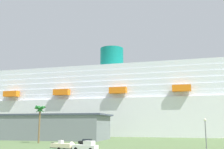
{
  "coord_description": "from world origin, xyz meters",
  "views": [
    {
      "loc": [
        28.25,
        -67.94,
        5.87
      ],
      "look_at": [
        -6.87,
        40.78,
        26.24
      ],
      "focal_mm": 44.38,
      "sensor_mm": 36.0,
      "label": 1
    }
  ],
  "objects_px": {
    "palm_tree": "(40,112)",
    "street_lamp": "(206,130)",
    "cruise_ship": "(190,105)",
    "pickup_truck": "(86,146)",
    "small_boat_on_trailer": "(65,146)",
    "parked_car_black_coupe": "(87,142)"
  },
  "relations": [
    {
      "from": "palm_tree",
      "to": "street_lamp",
      "type": "xyz_separation_m",
      "value": [
        48.5,
        -13.42,
        -4.78
      ]
    },
    {
      "from": "cruise_ship",
      "to": "palm_tree",
      "type": "relative_size",
      "value": 25.44
    },
    {
      "from": "cruise_ship",
      "to": "pickup_truck",
      "type": "relative_size",
      "value": 50.06
    },
    {
      "from": "small_boat_on_trailer",
      "to": "palm_tree",
      "type": "bearing_deg",
      "value": 136.12
    },
    {
      "from": "cruise_ship",
      "to": "street_lamp",
      "type": "bearing_deg",
      "value": -85.65
    },
    {
      "from": "palm_tree",
      "to": "parked_car_black_coupe",
      "type": "distance_m",
      "value": 18.28
    },
    {
      "from": "pickup_truck",
      "to": "palm_tree",
      "type": "relative_size",
      "value": 0.51
    },
    {
      "from": "pickup_truck",
      "to": "palm_tree",
      "type": "xyz_separation_m",
      "value": [
        -23.48,
        18.1,
        8.37
      ]
    },
    {
      "from": "palm_tree",
      "to": "street_lamp",
      "type": "relative_size",
      "value": 1.65
    },
    {
      "from": "small_boat_on_trailer",
      "to": "palm_tree",
      "type": "relative_size",
      "value": 0.65
    },
    {
      "from": "palm_tree",
      "to": "pickup_truck",
      "type": "bearing_deg",
      "value": -37.63
    },
    {
      "from": "cruise_ship",
      "to": "parked_car_black_coupe",
      "type": "distance_m",
      "value": 73.08
    },
    {
      "from": "pickup_truck",
      "to": "small_boat_on_trailer",
      "type": "relative_size",
      "value": 0.79
    },
    {
      "from": "small_boat_on_trailer",
      "to": "parked_car_black_coupe",
      "type": "xyz_separation_m",
      "value": [
        -1.82,
        16.75,
        -0.13
      ]
    },
    {
      "from": "small_boat_on_trailer",
      "to": "parked_car_black_coupe",
      "type": "relative_size",
      "value": 1.58
    },
    {
      "from": "palm_tree",
      "to": "cruise_ship",
      "type": "bearing_deg",
      "value": 57.33
    },
    {
      "from": "cruise_ship",
      "to": "parked_car_black_coupe",
      "type": "relative_size",
      "value": 62.39
    },
    {
      "from": "street_lamp",
      "to": "parked_car_black_coupe",
      "type": "relative_size",
      "value": 1.49
    },
    {
      "from": "pickup_truck",
      "to": "parked_car_black_coupe",
      "type": "xyz_separation_m",
      "value": [
        -7.34,
        17.58,
        -0.21
      ]
    },
    {
      "from": "palm_tree",
      "to": "street_lamp",
      "type": "bearing_deg",
      "value": -15.46
    },
    {
      "from": "cruise_ship",
      "to": "palm_tree",
      "type": "bearing_deg",
      "value": -122.67
    },
    {
      "from": "pickup_truck",
      "to": "small_boat_on_trailer",
      "type": "height_order",
      "value": "pickup_truck"
    }
  ]
}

